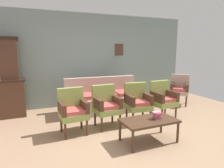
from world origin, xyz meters
TOP-DOWN VIEW (x-y plane):
  - ground_plane at (0.00, 0.00)m, footprint 7.68×7.68m
  - wall_back_with_decor at (0.00, 2.63)m, footprint 6.40×0.09m
  - side_cabinet at (-2.46, 2.25)m, footprint 1.16×0.55m
  - floral_couch at (0.04, 1.73)m, footprint 2.06×0.89m
  - armchair_by_doorway at (-1.04, 0.61)m, footprint 0.54×0.51m
  - armchair_row_middle at (-0.30, 0.66)m, footprint 0.54×0.51m
  - armchair_near_couch_end at (0.46, 0.63)m, footprint 0.57×0.54m
  - armchair_near_cabinet at (1.17, 0.65)m, footprint 0.54×0.51m
  - wingback_chair_by_fireplace at (2.41, 1.45)m, footprint 0.71×0.71m
  - coffee_table at (0.13, -0.32)m, footprint 1.00×0.56m
  - book_stack_on_table at (0.29, -0.33)m, footprint 0.16×0.13m

SIDE VIEW (x-z plane):
  - ground_plane at x=0.00m, z-range 0.00..0.00m
  - floral_couch at x=0.04m, z-range -0.12..0.78m
  - coffee_table at x=0.13m, z-range 0.17..0.59m
  - side_cabinet at x=-2.46m, z-range 0.00..0.93m
  - book_stack_on_table at x=0.29m, z-range 0.42..0.55m
  - armchair_by_doorway at x=-1.04m, z-range 0.05..0.95m
  - armchair_row_middle at x=-0.30m, z-range 0.05..0.95m
  - armchair_near_couch_end at x=0.46m, z-range 0.05..0.95m
  - armchair_near_cabinet at x=1.17m, z-range 0.05..0.95m
  - wingback_chair_by_fireplace at x=2.41m, z-range 0.05..0.95m
  - wall_back_with_decor at x=0.00m, z-range 0.00..2.70m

